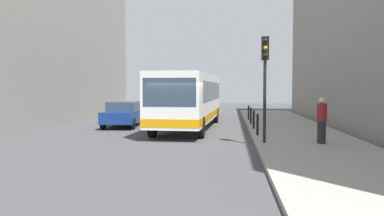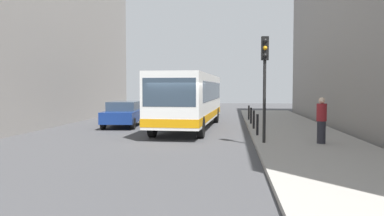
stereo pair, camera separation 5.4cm
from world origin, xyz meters
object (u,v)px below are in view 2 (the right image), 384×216
car_behind_bus (208,106)px  pedestrian_near_signal (321,120)px  bollard_mid (254,120)px  traffic_light (265,69)px  bollard_near (257,125)px  bollard_far (251,116)px  bus (190,98)px  car_beside_bus (124,113)px  bollard_farthest (249,113)px

car_behind_bus → pedestrian_near_signal: (5.35, -15.79, 0.25)m
car_behind_bus → bollard_mid: size_ratio=4.67×
traffic_light → bollard_near: traffic_light is taller
car_behind_bus → bollard_far: (3.09, -7.83, -0.16)m
bollard_near → bollard_far: bearing=90.0°
bollard_mid → pedestrian_near_signal: size_ratio=0.54×
traffic_light → bus: bearing=119.8°
car_behind_bus → traffic_light: size_ratio=1.08×
traffic_light → bollard_far: 8.34m
bollard_near → bus: bearing=131.6°
car_beside_bus → pedestrian_near_signal: size_ratio=2.56×
bollard_mid → bollard_far: (0.00, 2.83, 0.00)m
bollard_far → bollard_near: bearing=-90.0°
bus → bollard_near: bus is taller
bus → car_behind_bus: (0.39, 9.57, -0.94)m
car_beside_bus → traffic_light: (7.57, -6.88, 2.22)m
bus → bollard_farthest: size_ratio=11.71×
bollard_near → bollard_farthest: 8.48m
bus → car_beside_bus: bearing=-6.3°
bollard_mid → traffic_light: bearing=-88.9°
bollard_near → pedestrian_near_signal: size_ratio=0.54×
bus → bollard_farthest: bus is taller
bus → car_behind_bus: bus is taller
traffic_light → bollard_far: size_ratio=4.32×
car_behind_bus → bus: bearing=86.5°
car_beside_bus → bollard_near: car_beside_bus is taller
pedestrian_near_signal → bollard_near: bearing=128.9°
bus → bollard_near: size_ratio=11.71×
car_beside_bus → traffic_light: size_ratio=1.10×
bollard_near → bollard_mid: bearing=90.0°
bollard_near → car_beside_bus: bearing=148.7°
car_beside_bus → pedestrian_near_signal: pedestrian_near_signal is taller
car_behind_bus → bollard_near: size_ratio=4.67×
bollard_near → bollard_far: (0.00, 5.65, 0.00)m
pedestrian_near_signal → car_behind_bus: bearing=103.2°
bus → bollard_farthest: bearing=-124.5°
traffic_light → bollard_farthest: (-0.10, 10.82, -2.38)m
bollard_far → bollard_farthest: (0.00, 2.83, 0.00)m
car_behind_bus → traffic_light: traffic_light is taller
bollard_near → bollard_far: same height
pedestrian_near_signal → car_beside_bus: bearing=139.3°
bollard_near → car_behind_bus: bearing=102.9°
traffic_light → bollard_farthest: size_ratio=4.32×
bus → car_beside_bus: 4.16m
car_beside_bus → car_behind_bus: 9.95m
car_behind_bus → bollard_near: car_behind_bus is taller
car_behind_bus → bollard_farthest: 5.88m
bus → bollard_near: bearing=134.4°
bollard_near → bollard_mid: 2.83m
car_behind_bus → bollard_near: bearing=101.7°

